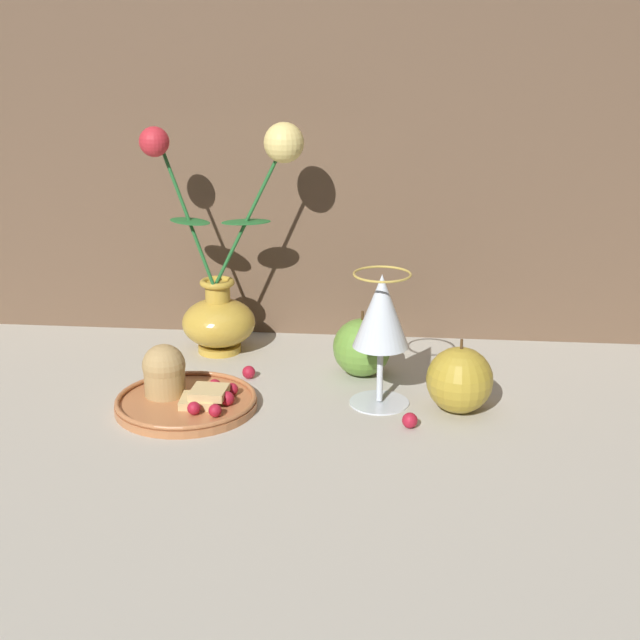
% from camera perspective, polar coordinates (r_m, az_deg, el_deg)
% --- Properties ---
extents(ground_plane, '(2.40, 2.40, 0.00)m').
position_cam_1_polar(ground_plane, '(1.17, -3.45, -4.78)').
color(ground_plane, '#B7B2A3').
rests_on(ground_plane, ground).
extents(vase, '(0.22, 0.11, 0.34)m').
position_cam_1_polar(vase, '(1.29, -6.19, 2.25)').
color(vase, gold).
rests_on(vase, ground_plane).
extents(plate_with_pastries, '(0.18, 0.18, 0.08)m').
position_cam_1_polar(plate_with_pastries, '(1.14, -8.91, -4.56)').
color(plate_with_pastries, '#B77042').
rests_on(plate_with_pastries, ground_plane).
extents(wine_glass, '(0.08, 0.08, 0.17)m').
position_cam_1_polar(wine_glass, '(1.10, 3.94, 0.22)').
color(wine_glass, silver).
rests_on(wine_glass, ground_plane).
extents(apple_beside_vase, '(0.08, 0.08, 0.09)m').
position_cam_1_polar(apple_beside_vase, '(1.22, 2.70, -1.76)').
color(apple_beside_vase, '#669938').
rests_on(apple_beside_vase, ground_plane).
extents(apple_near_glass, '(0.08, 0.08, 0.10)m').
position_cam_1_polar(apple_near_glass, '(1.12, 8.92, -3.82)').
color(apple_near_glass, '#B2932D').
rests_on(apple_near_glass, ground_plane).
extents(berry_near_plate, '(0.02, 0.02, 0.02)m').
position_cam_1_polar(berry_near_plate, '(1.22, -4.58, -3.35)').
color(berry_near_plate, '#AD192D').
rests_on(berry_near_plate, ground_plane).
extents(berry_front_center, '(0.02, 0.02, 0.02)m').
position_cam_1_polar(berry_front_center, '(1.08, 5.77, -6.41)').
color(berry_front_center, '#AD192D').
rests_on(berry_front_center, ground_plane).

